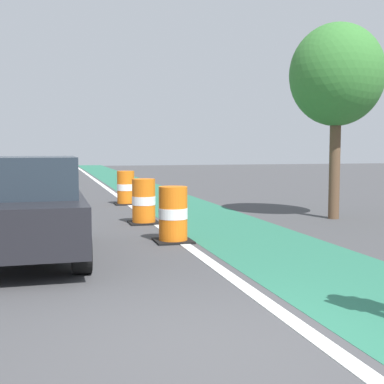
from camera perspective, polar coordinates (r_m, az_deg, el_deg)
ground_plane at (r=5.09m, az=3.83°, el=-16.43°), size 100.00×100.00×0.00m
bike_lane_strip at (r=17.05m, az=-1.62°, el=-1.37°), size 2.50×80.00×0.01m
lane_divider_stripe at (r=16.76m, az=-6.61°, el=-1.50°), size 0.20×80.00×0.01m
parked_sedan_nearest at (r=9.02m, az=-17.63°, el=-1.83°), size 1.92×4.10×1.70m
traffic_barrel_front at (r=10.28m, az=-2.06°, el=-2.50°), size 0.73×0.73×1.09m
traffic_barrel_mid at (r=12.81m, az=-5.26°, el=-1.07°), size 0.73×0.73×1.09m
traffic_barrel_back at (r=17.21m, az=-7.20°, el=0.42°), size 0.73×0.73×1.09m
street_tree_sidewalk at (r=14.18m, az=15.43°, el=12.05°), size 2.40×2.40×5.00m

